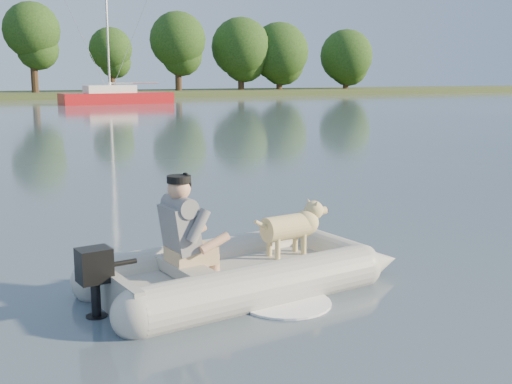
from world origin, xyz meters
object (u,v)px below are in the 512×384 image
man (182,225)px  dog (287,232)px  sailboat (116,97)px  dinghy (242,234)px

man → dog: size_ratio=1.16×
sailboat → man: bearing=-105.9°
dinghy → sailboat: (9.13, 46.04, -0.10)m
man → dog: man is taller
dog → dinghy: bearing=-175.4°
dinghy → man: man is taller
dinghy → sailboat: sailboat is taller
dinghy → man: 0.78m
dog → sailboat: 46.65m
dinghy → sailboat: bearing=70.6°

